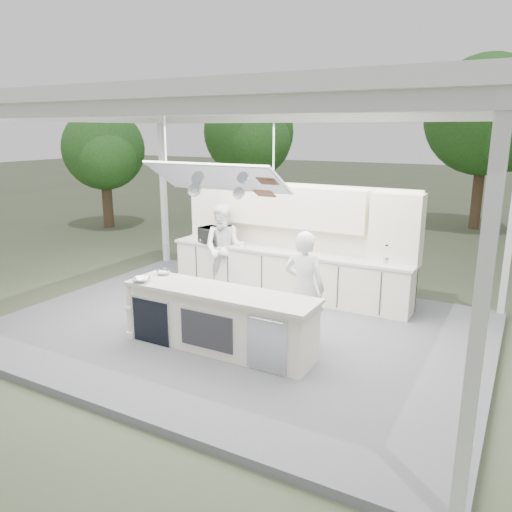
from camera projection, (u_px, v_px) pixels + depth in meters
The scene contains 12 objects.
ground at pixel (239, 333), 8.60m from camera, with size 90.00×90.00×0.00m, color #434C34.
stage_deck at pixel (239, 330), 8.59m from camera, with size 8.00×6.00×0.12m, color #5E5D62.
tent at pixel (237, 109), 7.67m from camera, with size 8.20×6.20×3.86m.
demo_island at pixel (218, 319), 7.60m from camera, with size 3.10×0.79×0.95m.
back_counter at pixel (287, 273), 10.07m from camera, with size 5.08×0.72×0.95m.
back_wall_unit at pixel (313, 225), 9.80m from camera, with size 5.05×0.48×2.25m.
tree_cluster at pixel (388, 133), 16.15m from camera, with size 19.55×9.40×5.85m.
head_chef at pixel (304, 288), 7.72m from camera, with size 0.66×0.43×1.81m, color white.
sous_chef at pixel (224, 248), 10.25m from camera, with size 0.88×0.69×1.82m, color white.
toaster_oven at pixel (214, 235), 10.50m from camera, with size 0.60×0.41×0.33m, color #AEB0B5.
bowl_large at pixel (141, 280), 7.87m from camera, with size 0.27×0.27×0.07m, color silver.
bowl_small at pixel (163, 272), 8.28m from camera, with size 0.23×0.23×0.07m, color silver.
Camera 1 is at (4.13, -6.87, 3.42)m, focal length 35.00 mm.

